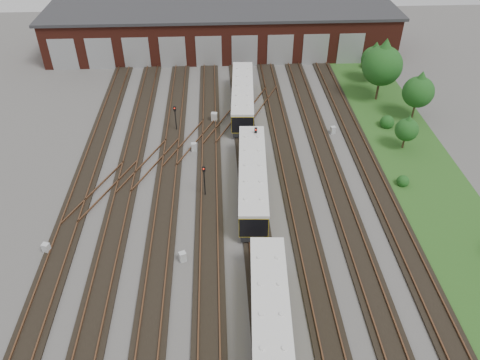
{
  "coord_description": "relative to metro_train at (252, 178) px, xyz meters",
  "views": [
    {
      "loc": [
        -0.89,
        -28.81,
        27.44
      ],
      "look_at": [
        0.84,
        4.51,
        2.0
      ],
      "focal_mm": 35.0,
      "sensor_mm": 36.0,
      "label": 1
    }
  ],
  "objects": [
    {
      "name": "metro_train",
      "position": [
        0.0,
        0.0,
        0.0
      ],
      "size": [
        3.24,
        45.77,
        2.82
      ],
      "rotation": [
        0.0,
        0.0,
        -0.06
      ],
      "color": "black",
      "rests_on": "ground"
    },
    {
      "name": "tree_1",
      "position": [
        17.5,
        22.87,
        1.75
      ],
      "size": [
        3.32,
        3.32,
        5.5
      ],
      "color": "#372919",
      "rests_on": "ground"
    },
    {
      "name": "signal_mast_3",
      "position": [
        0.71,
        5.46,
        0.61
      ],
      "size": [
        0.29,
        0.27,
        3.76
      ],
      "rotation": [
        0.0,
        0.0,
        -0.09
      ],
      "color": "black",
      "rests_on": "ground"
    },
    {
      "name": "relay_cabinet_2",
      "position": [
        -6.07,
        -8.24,
        -1.33
      ],
      "size": [
        0.66,
        0.61,
        0.89
      ],
      "primitive_type": "cube",
      "rotation": [
        0.0,
        0.0,
        0.38
      ],
      "color": "#B8BBBE",
      "rests_on": "ground"
    },
    {
      "name": "bush_1",
      "position": [
        16.15,
        11.23,
        -0.98
      ],
      "size": [
        1.59,
        1.59,
        1.59
      ],
      "primitive_type": "sphere",
      "color": "#134214",
      "rests_on": "ground"
    },
    {
      "name": "bush_0",
      "position": [
        14.43,
        0.5,
        -1.19
      ],
      "size": [
        1.17,
        1.17,
        1.17
      ],
      "primitive_type": "sphere",
      "color": "#134214",
      "rests_on": "ground"
    },
    {
      "name": "signal_mast_2",
      "position": [
        -0.82,
        3.51,
        0.02
      ],
      "size": [
        0.26,
        0.24,
        2.78
      ],
      "rotation": [
        0.0,
        0.0,
        0.16
      ],
      "color": "black",
      "rests_on": "ground"
    },
    {
      "name": "tree_2",
      "position": [
        19.74,
        13.03,
        1.99
      ],
      "size": [
        3.54,
        3.54,
        5.87
      ],
      "color": "#372919",
      "rests_on": "ground"
    },
    {
      "name": "relay_cabinet_1",
      "position": [
        -5.59,
        7.38,
        -1.31
      ],
      "size": [
        0.6,
        0.52,
        0.94
      ],
      "primitive_type": "cube",
      "rotation": [
        0.0,
        0.0,
        0.1
      ],
      "color": "#B8BBBE",
      "rests_on": "ground"
    },
    {
      "name": "relay_cabinet_0",
      "position": [
        -17.0,
        -6.75,
        -1.32
      ],
      "size": [
        0.67,
        0.61,
        0.92
      ],
      "primitive_type": "cube",
      "rotation": [
        0.0,
        0.0,
        -0.33
      ],
      "color": "#B8BBBE",
      "rests_on": "ground"
    },
    {
      "name": "tree_0",
      "position": [
        16.82,
        17.78,
        3.27
      ],
      "size": [
        4.74,
        4.74,
        7.86
      ],
      "color": "#372919",
      "rests_on": "ground"
    },
    {
      "name": "maintenance_shed",
      "position": [
        -2.01,
        34.87,
        1.43
      ],
      "size": [
        51.0,
        12.5,
        6.35
      ],
      "color": "#511D14",
      "rests_on": "ground"
    },
    {
      "name": "signal_mast_1",
      "position": [
        -7.67,
        11.55,
        0.2
      ],
      "size": [
        0.28,
        0.26,
        3.05
      ],
      "rotation": [
        0.0,
        0.0,
        -0.06
      ],
      "color": "black",
      "rests_on": "ground"
    },
    {
      "name": "track_network",
      "position": [
        -2.17,
        -4.52,
        -1.67
      ],
      "size": [
        30.4,
        70.0,
        0.33
      ],
      "color": "black",
      "rests_on": "ground"
    },
    {
      "name": "grass_verge",
      "position": [
        17.0,
        4.9,
        -1.75
      ],
      "size": [
        8.0,
        55.0,
        0.05
      ],
      "primitive_type": "cube",
      "color": "#234C19",
      "rests_on": "ground"
    },
    {
      "name": "ground",
      "position": [
        -2.0,
        -5.1,
        -1.78
      ],
      "size": [
        120.0,
        120.0,
        0.0
      ],
      "primitive_type": "plane",
      "color": "#464341",
      "rests_on": "ground"
    },
    {
      "name": "relay_cabinet_3",
      "position": [
        -3.42,
        13.37,
        -1.22
      ],
      "size": [
        0.73,
        0.63,
        1.12
      ],
      "primitive_type": "cube",
      "rotation": [
        0.0,
        0.0,
        -0.11
      ],
      "color": "#B8BBBE",
      "rests_on": "ground"
    },
    {
      "name": "relay_cabinet_4",
      "position": [
        9.72,
        10.06,
        -1.35
      ],
      "size": [
        0.62,
        0.56,
        0.86
      ],
      "primitive_type": "cube",
      "rotation": [
        0.0,
        0.0,
        0.3
      ],
      "color": "#B8BBBE",
      "rests_on": "ground"
    },
    {
      "name": "bush_2",
      "position": [
        18.45,
        27.22,
        -0.92
      ],
      "size": [
        1.72,
        1.72,
        1.72
      ],
      "primitive_type": "sphere",
      "color": "#134214",
      "rests_on": "ground"
    },
    {
      "name": "tree_3",
      "position": [
        16.51,
        6.74,
        0.78
      ],
      "size": [
        2.4,
        2.4,
        3.98
      ],
      "color": "#372919",
      "rests_on": "ground"
    },
    {
      "name": "signal_mast_0",
      "position": [
        -4.37,
        -0.24,
        0.35
      ],
      "size": [
        0.28,
        0.26,
        3.33
      ],
      "rotation": [
        0.0,
        0.0,
        -0.09
      ],
      "color": "black",
      "rests_on": "ground"
    }
  ]
}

